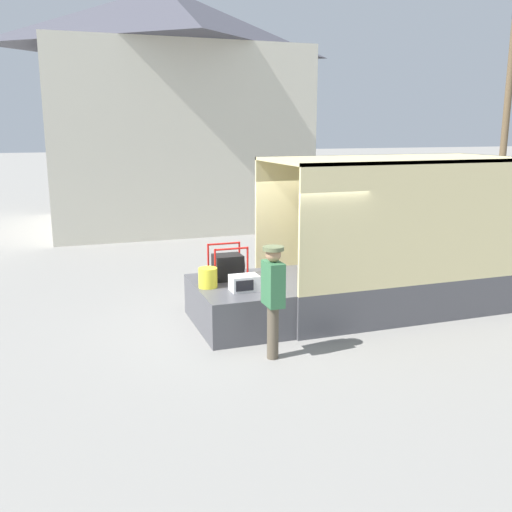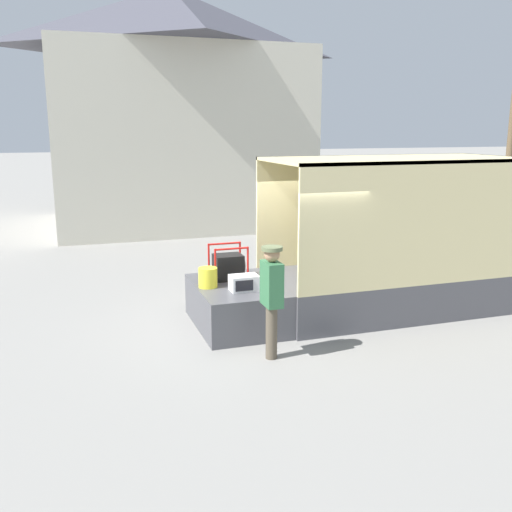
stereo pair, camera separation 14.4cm
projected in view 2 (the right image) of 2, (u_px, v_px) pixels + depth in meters
The scene contains 8 objects.
ground_plane at pixel (275, 321), 10.65m from camera, with size 160.00×160.00×0.00m, color gray.
box_truck at pixel (455, 260), 11.66m from camera, with size 6.77×2.21×2.98m.
tailgate_deck at pixel (237, 305), 10.34m from camera, with size 1.47×2.10×0.77m, color #4C4C51.
microwave at pixel (244, 283), 9.85m from camera, with size 0.49×0.35×0.27m.
portable_generator at pixel (229, 266), 10.58m from camera, with size 0.65×0.53×0.65m.
orange_bucket at pixel (208, 277), 10.06m from camera, with size 0.34×0.34×0.35m.
worker_person at pixel (272, 290), 8.69m from camera, with size 0.32×0.44×1.79m.
house_backdrop at pixel (174, 107), 20.98m from camera, with size 9.07×7.50×8.37m.
Camera 2 is at (-3.52, -9.49, 3.53)m, focal length 40.00 mm.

